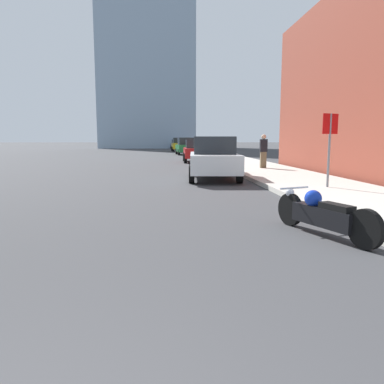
# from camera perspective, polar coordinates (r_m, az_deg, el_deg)

# --- Properties ---
(sidewalk) EXTENTS (3.44, 240.00, 0.15)m
(sidewalk) POSITION_cam_1_polar(r_m,az_deg,el_deg) (41.31, 2.79, 5.92)
(sidewalk) COLOR #B2ADA3
(sidewalk) RESTS_ON ground_plane
(distant_tower) EXTENTS (16.97, 16.97, 54.52)m
(distant_tower) POSITION_cam_1_polar(r_m,az_deg,el_deg) (78.51, -6.89, 27.06)
(distant_tower) COLOR #8CA5BC
(distant_tower) RESTS_ON ground_plane
(motorcycle) EXTENTS (0.99, 2.19, 0.74)m
(motorcycle) POSITION_cam_1_polar(r_m,az_deg,el_deg) (6.55, 19.20, -3.16)
(motorcycle) COLOR black
(motorcycle) RESTS_ON ground_plane
(parked_car_white) EXTENTS (2.19, 4.62, 1.69)m
(parked_car_white) POSITION_cam_1_polar(r_m,az_deg,el_deg) (14.97, 3.31, 5.20)
(parked_car_white) COLOR silver
(parked_car_white) RESTS_ON ground_plane
(parked_car_red) EXTENTS (1.86, 3.98, 1.54)m
(parked_car_red) POSITION_cam_1_polar(r_m,az_deg,el_deg) (26.37, 0.64, 6.29)
(parked_car_red) COLOR red
(parked_car_red) RESTS_ON ground_plane
(parked_car_green) EXTENTS (2.07, 4.38, 1.77)m
(parked_car_green) POSITION_cam_1_polar(r_m,az_deg,el_deg) (39.10, -0.97, 6.97)
(parked_car_green) COLOR #1E6B33
(parked_car_green) RESTS_ON ground_plane
(parked_car_yellow) EXTENTS (2.03, 4.11, 1.80)m
(parked_car_yellow) POSITION_cam_1_polar(r_m,az_deg,el_deg) (50.50, -2.00, 7.22)
(parked_car_yellow) COLOR gold
(parked_car_yellow) RESTS_ON ground_plane
(parked_car_blue) EXTENTS (1.94, 4.36, 1.58)m
(parked_car_blue) POSITION_cam_1_polar(r_m,az_deg,el_deg) (62.57, -2.39, 7.29)
(parked_car_blue) COLOR #1E3899
(parked_car_blue) RESTS_ON ground_plane
(stop_sign) EXTENTS (0.57, 0.26, 2.20)m
(stop_sign) POSITION_cam_1_polar(r_m,az_deg,el_deg) (12.04, 20.25, 7.83)
(stop_sign) COLOR slate
(stop_sign) RESTS_ON sidewalk
(pedestrian) EXTENTS (0.36, 0.24, 1.68)m
(pedestrian) POSITION_cam_1_polar(r_m,az_deg,el_deg) (19.29, 10.83, 6.18)
(pedestrian) COLOR brown
(pedestrian) RESTS_ON sidewalk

